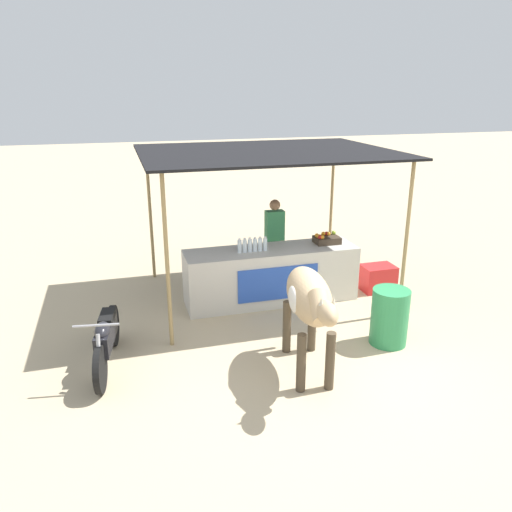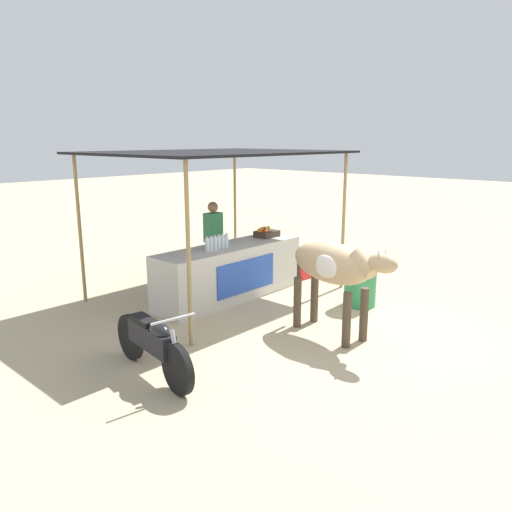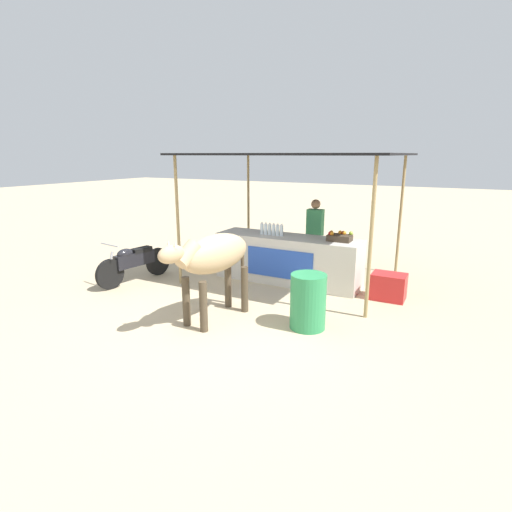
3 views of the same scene
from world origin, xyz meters
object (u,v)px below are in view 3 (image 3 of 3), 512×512
at_px(vendor_behind_counter, 315,236).
at_px(cooler_box, 388,287).
at_px(water_barrel, 308,301).
at_px(motorcycle_parked, 134,262).
at_px(cow, 213,257).
at_px(stall_counter, 288,259).
at_px(fruit_crate, 339,237).

relative_size(vendor_behind_counter, cooler_box, 2.75).
bearing_deg(water_barrel, motorcycle_parked, 173.43).
distance_m(cooler_box, cow, 3.32).
height_order(stall_counter, vendor_behind_counter, vendor_behind_counter).
distance_m(vendor_behind_counter, motorcycle_parked, 3.85).
xyz_separation_m(stall_counter, cooler_box, (2.05, -0.10, -0.24)).
distance_m(water_barrel, cow, 1.61).
distance_m(stall_counter, water_barrel, 2.30).
bearing_deg(fruit_crate, cooler_box, -8.74).
relative_size(stall_counter, fruit_crate, 6.82).
bearing_deg(cow, water_barrel, 15.60).
bearing_deg(water_barrel, stall_counter, 121.42).
height_order(cooler_box, water_barrel, water_barrel).
relative_size(fruit_crate, cooler_box, 0.73).
relative_size(vendor_behind_counter, motorcycle_parked, 0.92).
bearing_deg(cow, cooler_box, 44.64).
relative_size(stall_counter, motorcycle_parked, 1.67).
xyz_separation_m(vendor_behind_counter, motorcycle_parked, (-3.09, -2.25, -0.42)).
relative_size(water_barrel, cow, 0.46).
relative_size(fruit_crate, water_barrel, 0.52).
bearing_deg(cooler_box, stall_counter, 177.29).
bearing_deg(cow, vendor_behind_counter, 80.10).
bearing_deg(cooler_box, vendor_behind_counter, 154.10).
xyz_separation_m(cooler_box, cow, (-2.29, -2.27, 0.79)).
relative_size(cooler_box, cow, 0.32).
distance_m(fruit_crate, vendor_behind_counter, 1.03).
xyz_separation_m(stall_counter, cow, (-0.24, -2.36, 0.55)).
xyz_separation_m(cooler_box, motorcycle_parked, (-4.84, -1.40, 0.19)).
xyz_separation_m(stall_counter, vendor_behind_counter, (0.30, 0.75, 0.37)).
distance_m(stall_counter, cooler_box, 2.07).
distance_m(stall_counter, cow, 2.44).
height_order(cooler_box, motorcycle_parked, motorcycle_parked).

